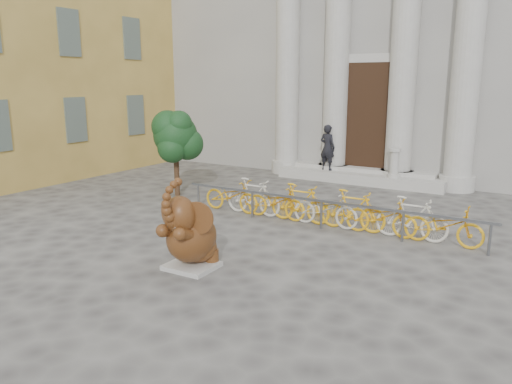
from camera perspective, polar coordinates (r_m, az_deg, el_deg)
The scene contains 9 objects.
ground at distance 10.25m, azimuth -6.37°, elevation -7.89°, with size 80.00×80.00×0.00m, color #474442.
classical_building at distance 23.40m, azimuth 17.26°, elevation 17.99°, with size 22.00×10.70×12.00m.
entrance_steps at distance 18.29m, azimuth 11.80°, elevation 1.65°, with size 6.00×1.20×0.36m, color #A8A59E.
ochre_building at distance 23.40m, azimuth -24.19°, elevation 17.51°, with size 8.00×14.00×12.00m, color #D6AE52.
elephant_statue at distance 9.69m, azimuth -7.54°, elevation -4.97°, with size 1.24×1.36×1.84m.
bike_rack at distance 12.58m, azimuth 7.96°, elevation -1.67°, with size 8.00×0.53×1.00m.
tree at distance 15.78m, azimuth -9.15°, elevation 6.27°, with size 1.55×1.41×2.69m.
pedestrian at distance 18.44m, azimuth 8.17°, elevation 5.06°, with size 0.61×0.40×1.66m, color black.
balustrade_post at distance 17.53m, azimuth 15.51°, elevation 3.09°, with size 0.40×0.40×0.99m.
Camera 1 is at (5.90, -7.58, 3.58)m, focal length 35.00 mm.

